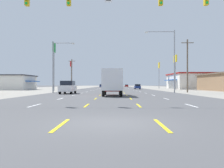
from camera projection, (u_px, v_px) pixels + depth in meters
The scene contains 21 objects.
ground_plane at pixel (114, 89), 74.48m from camera, with size 572.00×572.00×0.00m, color #4C4C4F.
lot_apron_left at pixel (37, 89), 74.72m from camera, with size 28.00×440.00×0.01m, color gray.
lot_apron_right at pixel (191, 89), 74.25m from camera, with size 28.00×440.00×0.01m, color gray.
lane_markings at pixel (114, 87), 112.98m from camera, with size 10.64×227.60×0.01m.
signal_span_wire at pixel (113, 29), 17.84m from camera, with size 24.83×0.53×9.78m.
box_truck_center_turn_nearest at pixel (112, 81), 29.02m from camera, with size 2.40×7.20×3.23m.
suv_far_left_near at pixel (68, 87), 35.64m from camera, with size 1.98×4.90×1.98m.
hatchback_far_right_mid at pixel (137, 87), 69.47m from camera, with size 1.72×3.90×1.54m.
sedan_inner_left_midfar at pixel (106, 86), 97.79m from camera, with size 1.80×4.50×1.46m.
hatchback_far_left_far at pixel (101, 86), 122.31m from camera, with size 1.72×3.90×1.54m.
sedan_far_right_farther at pixel (126, 86), 131.44m from camera, with size 1.80×4.50×1.46m.
storefront_left_row_1 at pixel (14, 82), 62.15m from camera, with size 10.54×10.88×3.95m.
storefront_right_row_2 at pixel (193, 81), 74.07m from camera, with size 14.84×17.10×5.01m.
pole_sign_left_row_1 at pixel (54, 54), 53.11m from camera, with size 0.24×2.19×11.06m.
pole_sign_left_row_2 at pixel (71, 67), 75.42m from camera, with size 0.24×2.73×8.96m.
pole_sign_right_row_1 at pixel (175, 63), 59.78m from camera, with size 0.24×2.66×9.02m.
pole_sign_right_row_2 at pixel (159, 69), 81.86m from camera, with size 0.24×1.72×9.25m.
streetlight_left_row_0 at pixel (55, 63), 38.66m from camera, with size 3.72×0.26×8.63m.
streetlight_right_row_0 at pixel (171, 56), 38.48m from camera, with size 5.05×0.26×10.49m.
utility_pole_right_row_0 at pixel (187, 65), 41.50m from camera, with size 2.20×0.26×9.53m.
utility_pole_left_row_1 at pixel (72, 74), 71.59m from camera, with size 2.20×0.26×9.30m.
Camera 1 is at (0.11, -8.49, 1.41)m, focal length 37.08 mm.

